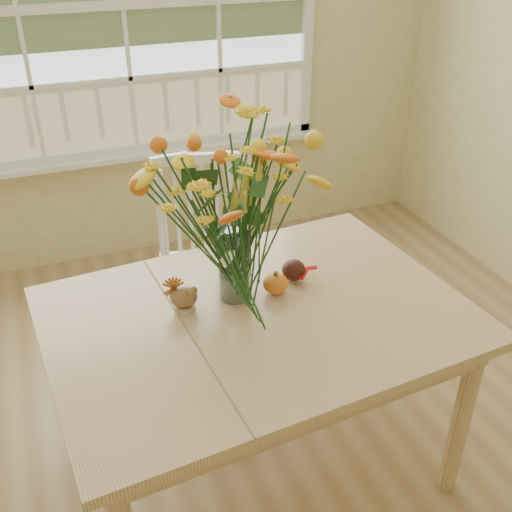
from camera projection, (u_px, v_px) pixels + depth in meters
name	position (u px, v px, depth m)	size (l,w,h in m)	color
wall_back	(125.00, 41.00, 3.41)	(4.00, 0.02, 2.70)	#CDC083
window	(123.00, 8.00, 3.29)	(2.42, 0.12, 1.74)	silver
dining_table	(258.00, 332.00, 2.17)	(1.54, 1.15, 0.78)	tan
windsor_chair	(207.00, 253.00, 2.90)	(0.56, 0.55, 1.02)	white
flower_vase	(233.00, 201.00, 2.01)	(0.54, 0.54, 0.65)	white
pumpkin	(276.00, 284.00, 2.21)	(0.09, 0.09, 0.07)	#D25718
turkey_figurine	(184.00, 298.00, 2.11)	(0.11, 0.09, 0.12)	#CCB78C
dark_gourd	(294.00, 271.00, 2.28)	(0.13, 0.09, 0.08)	#38160F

